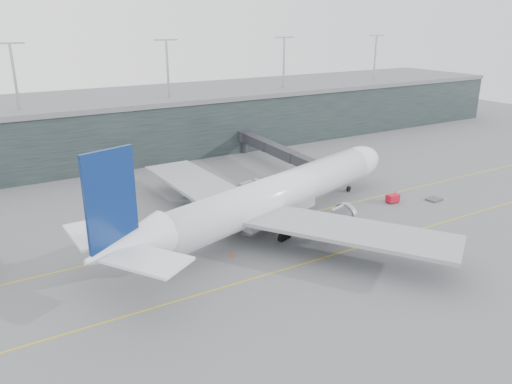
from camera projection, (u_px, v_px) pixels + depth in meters
ground at (247, 217)px, 90.42m from camera, size 320.00×320.00×0.00m
taxiline_a at (259, 225)px, 87.17m from camera, size 160.00×0.25×0.02m
taxiline_b at (314, 260)px, 74.23m from camera, size 160.00×0.25×0.02m
taxiline_lead_main at (221, 183)px, 109.03m from camera, size 0.25×60.00×0.02m
terminal at (140, 122)px, 134.85m from camera, size 240.00×36.00×29.00m
main_aircraft at (276, 195)px, 85.22m from camera, size 68.26×62.82×19.55m
jet_bridge at (275, 151)px, 118.17m from camera, size 5.39×42.30×5.95m
gse_cart at (393, 198)px, 97.31m from camera, size 2.48×1.63×1.65m
baggage_dolly at (434, 199)px, 98.88m from camera, size 3.11×2.61×0.29m
uld_a at (197, 199)px, 96.22m from camera, size 2.60×2.26×2.06m
uld_b at (209, 194)px, 99.30m from camera, size 2.43×2.16×1.86m
uld_c at (225, 193)px, 99.83m from camera, size 2.37×2.04×1.90m
cone_nose at (395, 192)px, 102.44m from camera, size 0.48×0.48×0.76m
cone_wing_stbd at (360, 240)px, 80.21m from camera, size 0.44×0.44×0.70m
cone_wing_port at (252, 189)px, 104.55m from camera, size 0.43×0.43×0.69m
cone_tail at (232, 254)px, 75.40m from camera, size 0.50×0.50×0.80m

